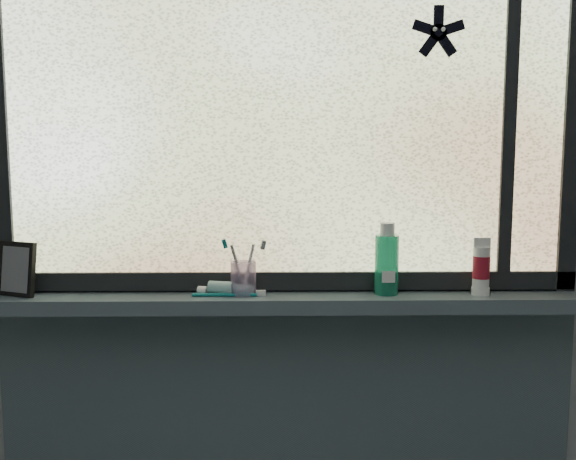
# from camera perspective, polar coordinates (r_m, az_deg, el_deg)

# --- Properties ---
(wall_back) EXTENTS (3.00, 0.01, 2.50)m
(wall_back) POSITION_cam_1_polar(r_m,az_deg,el_deg) (1.79, -0.05, 1.97)
(wall_back) COLOR #9EA3A8
(wall_back) RESTS_ON ground
(windowsill) EXTENTS (1.62, 0.14, 0.04)m
(windowsill) POSITION_cam_1_polar(r_m,az_deg,el_deg) (1.75, -0.02, -6.42)
(windowsill) COLOR #495862
(windowsill) RESTS_ON wall_back
(window_pane) EXTENTS (1.50, 0.01, 1.00)m
(window_pane) POSITION_cam_1_polar(r_m,az_deg,el_deg) (1.76, -0.04, 11.01)
(window_pane) COLOR silver
(window_pane) RESTS_ON wall_back
(frame_bottom) EXTENTS (1.60, 0.03, 0.05)m
(frame_bottom) POSITION_cam_1_polar(r_m,az_deg,el_deg) (1.79, -0.04, -4.51)
(frame_bottom) COLOR black
(frame_bottom) RESTS_ON windowsill
(frame_right) EXTENTS (0.05, 0.03, 1.10)m
(frame_right) POSITION_cam_1_polar(r_m,az_deg,el_deg) (1.93, 24.02, 10.06)
(frame_right) COLOR black
(frame_right) RESTS_ON wall_back
(frame_mullion) EXTENTS (0.03, 0.03, 1.00)m
(frame_mullion) POSITION_cam_1_polar(r_m,az_deg,el_deg) (1.86, 19.06, 10.41)
(frame_mullion) COLOR black
(frame_mullion) RESTS_ON wall_back
(starfish_sticker) EXTENTS (0.15, 0.02, 0.15)m
(starfish_sticker) POSITION_cam_1_polar(r_m,az_deg,el_deg) (1.82, 13.22, 16.72)
(starfish_sticker) COLOR black
(starfish_sticker) RESTS_ON window_pane
(vanity_mirror) EXTENTS (0.13, 0.10, 0.15)m
(vanity_mirror) POSITION_cam_1_polar(r_m,az_deg,el_deg) (1.88, -22.96, -3.19)
(vanity_mirror) COLOR black
(vanity_mirror) RESTS_ON windowsill
(toothpaste_tube) EXTENTS (0.21, 0.10, 0.04)m
(toothpaste_tube) POSITION_cam_1_polar(r_m,az_deg,el_deg) (1.75, -5.25, -5.16)
(toothpaste_tube) COLOR silver
(toothpaste_tube) RESTS_ON windowsill
(toothbrush_cup) EXTENTS (0.08, 0.08, 0.09)m
(toothbrush_cup) POSITION_cam_1_polar(r_m,az_deg,el_deg) (1.75, -3.99, -4.30)
(toothbrush_cup) COLOR #C8A3D8
(toothbrush_cup) RESTS_ON windowsill
(toothbrush_lying) EXTENTS (0.21, 0.02, 0.01)m
(toothbrush_lying) POSITION_cam_1_polar(r_m,az_deg,el_deg) (1.74, -5.66, -5.68)
(toothbrush_lying) COLOR #0D7878
(toothbrush_lying) RESTS_ON windowsill
(mouthwash_bottle) EXTENTS (0.08, 0.08, 0.16)m
(mouthwash_bottle) POSITION_cam_1_polar(r_m,az_deg,el_deg) (1.76, 8.77, -2.53)
(mouthwash_bottle) COLOR #1FA375
(mouthwash_bottle) RESTS_ON windowsill
(cream_tube) EXTENTS (0.06, 0.06, 0.11)m
(cream_tube) POSITION_cam_1_polar(r_m,az_deg,el_deg) (1.81, 16.81, -2.96)
(cream_tube) COLOR silver
(cream_tube) RESTS_ON windowsill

